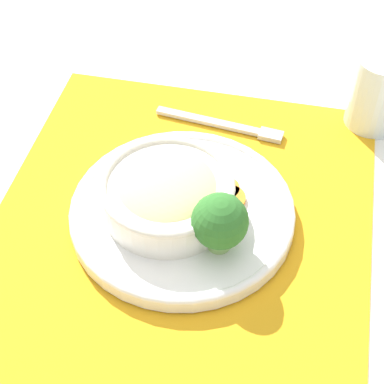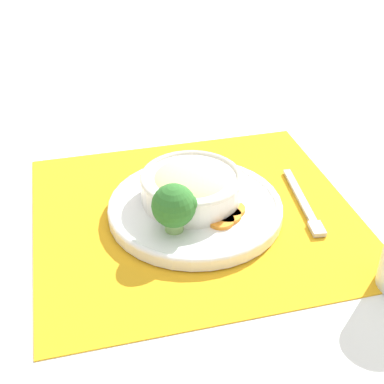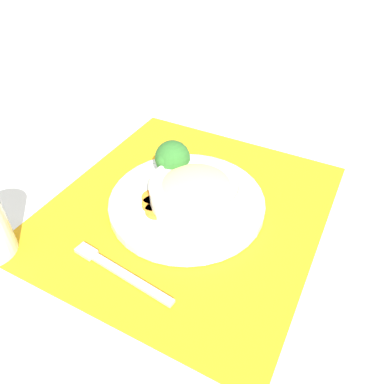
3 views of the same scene
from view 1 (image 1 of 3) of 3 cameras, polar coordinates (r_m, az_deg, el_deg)
name	(u,v)px [view 1 (image 1 of 3)]	position (r m, az deg, el deg)	size (l,w,h in m)	color
ground_plane	(182,219)	(0.79, -0.86, -2.46)	(4.00, 4.00, 0.00)	white
placemat	(182,218)	(0.79, -0.86, -2.36)	(0.54, 0.51, 0.00)	orange
plate	(182,211)	(0.78, -0.87, -1.73)	(0.27, 0.27, 0.02)	white
bowl	(168,192)	(0.76, -2.18, 0.01)	(0.16, 0.16, 0.05)	silver
broccoli_floret	(220,221)	(0.71, 2.52, -2.64)	(0.06, 0.06, 0.08)	#84AD5B
carrot_slice_near	(229,198)	(0.78, 3.29, -0.57)	(0.04, 0.04, 0.01)	orange
carrot_slice_middle	(223,189)	(0.79, 2.77, 0.28)	(0.04, 0.04, 0.01)	orange
carrot_slice_far	(214,181)	(0.80, 1.97, 0.98)	(0.04, 0.04, 0.01)	orange
water_glass	(377,95)	(0.92, 16.12, 8.26)	(0.07, 0.07, 0.11)	silver
fork	(232,126)	(0.90, 3.54, 5.84)	(0.06, 0.18, 0.01)	#B7B7BC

